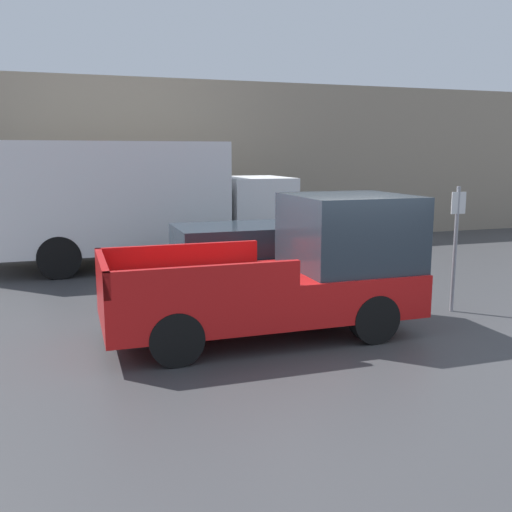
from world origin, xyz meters
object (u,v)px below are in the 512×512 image
object	(u,v)px
pickup_truck	(291,271)
newspaper_box	(139,230)
delivery_truck	(132,199)
car	(236,259)
parking_sign	(456,242)

from	to	relation	value
pickup_truck	newspaper_box	distance (m)	9.63
delivery_truck	car	bearing A→B (deg)	-66.82
car	newspaper_box	xyz separation A→B (m)	(-1.18, 6.78, -0.19)
delivery_truck	newspaper_box	xyz separation A→B (m)	(0.49, 2.87, -1.18)
car	parking_sign	distance (m)	4.35
pickup_truck	delivery_truck	world-z (taller)	delivery_truck
pickup_truck	parking_sign	bearing A→B (deg)	3.78
car	parking_sign	bearing A→B (deg)	-35.83
pickup_truck	car	bearing A→B (deg)	93.14
parking_sign	newspaper_box	world-z (taller)	parking_sign
delivery_truck	newspaper_box	distance (m)	3.14
pickup_truck	delivery_truck	size ratio (longest dim) A/B	0.64
delivery_truck	newspaper_box	size ratio (longest dim) A/B	6.96
car	delivery_truck	world-z (taller)	delivery_truck
pickup_truck	newspaper_box	xyz separation A→B (m)	(-1.33, 9.53, -0.47)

